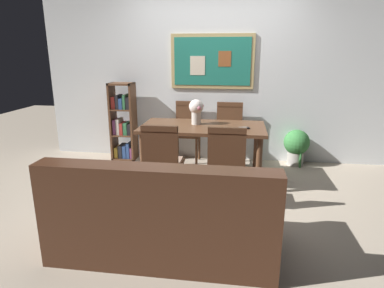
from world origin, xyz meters
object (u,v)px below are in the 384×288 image
dining_table (203,133)px  flower_vase (196,110)px  dining_chair_far_right (229,128)px  potted_ivy (296,145)px  dining_chair_near_right (227,160)px  dining_chair_near_left (162,158)px  bookshelf (124,125)px  tv_remote (243,128)px  leather_couch (164,217)px  dining_chair_far_left (187,127)px

dining_table → flower_vase: flower_vase is taller
dining_chair_far_right → potted_ivy: size_ratio=1.53×
dining_chair_near_right → dining_chair_near_left: bearing=-178.9°
dining_chair_far_right → bookshelf: size_ratio=0.77×
bookshelf → tv_remote: bookshelf is taller
potted_ivy → leather_couch: bearing=-120.8°
dining_chair_near_left → dining_chair_far_right: same height
bookshelf → flower_vase: bookshelf is taller
dining_chair_near_right → flower_vase: size_ratio=2.86×
dining_chair_far_left → tv_remote: dining_chair_far_left is taller
dining_chair_far_right → tv_remote: (0.19, -0.86, 0.20)m
dining_table → dining_chair_far_right: (0.31, 0.74, -0.10)m
potted_ivy → flower_vase: size_ratio=1.86×
dining_chair_near_right → flower_vase: (-0.43, 0.83, 0.38)m
dining_chair_near_left → potted_ivy: size_ratio=1.53×
dining_table → tv_remote: size_ratio=9.57×
dining_chair_near_right → dining_chair_far_right: same height
dining_chair_far_right → leather_couch: dining_chair_far_right is taller
dining_chair_far_right → leather_couch: (-0.45, -2.36, -0.23)m
dining_table → dining_chair_near_right: dining_chair_near_right is taller
dining_chair_near_right → potted_ivy: bearing=58.1°
dining_chair_near_left → leather_couch: dining_chair_near_left is taller
dining_chair_far_left → tv_remote: (0.81, -0.88, 0.20)m
dining_chair_far_left → potted_ivy: bearing=1.5°
dining_chair_near_right → bookshelf: (-1.64, 1.47, 0.01)m
leather_couch → bookshelf: (-1.16, 2.34, 0.23)m
dining_table → dining_chair_near_right: 0.83m
flower_vase → dining_chair_near_right: bearing=-62.7°
tv_remote → dining_table: bearing=166.6°
leather_couch → bookshelf: bookshelf is taller
dining_chair_near_right → dining_chair_near_left: (-0.68, -0.01, 0.00)m
dining_chair_far_right → dining_chair_far_left: bearing=177.7°
leather_couch → flower_vase: bearing=88.4°
dining_chair_far_right → flower_vase: bearing=-121.5°
flower_vase → potted_ivy: bearing=27.5°
dining_chair_far_right → dining_chair_near_right: bearing=-89.1°
dining_chair_near_right → flower_vase: flower_vase is taller
dining_chair_far_right → tv_remote: bearing=-77.6°
dining_chair_far_left → bookshelf: size_ratio=0.77×
dining_chair_near_left → leather_couch: size_ratio=0.51×
dining_chair_near_right → bookshelf: bookshelf is taller
dining_chair_far_left → dining_chair_far_right: bearing=-2.3°
leather_couch → potted_ivy: bearing=59.2°
dining_chair_near_left → tv_remote: dining_chair_near_left is taller
dining_chair_far_left → potted_ivy: (1.62, 0.04, -0.24)m
leather_couch → dining_chair_far_left: bearing=94.2°
flower_vase → tv_remote: bearing=-18.2°
dining_table → dining_chair_far_left: dining_chair_far_left is taller
dining_table → dining_chair_near_right: bearing=-66.1°
dining_table → tv_remote: bearing=-13.4°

